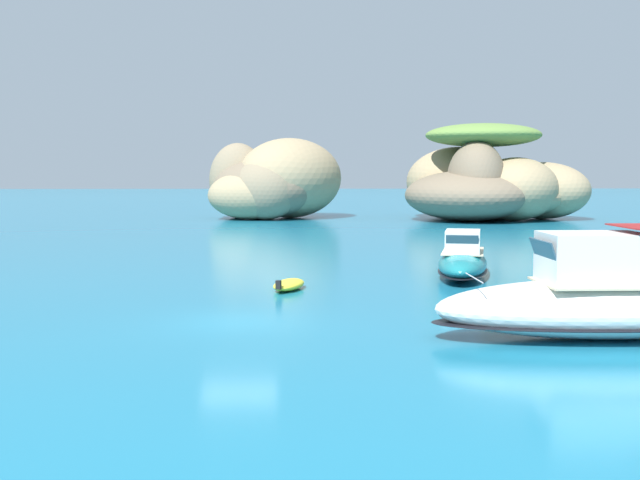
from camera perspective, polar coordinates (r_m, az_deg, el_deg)
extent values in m
plane|color=#197093|center=(26.85, -5.79, -5.80)|extent=(400.00, 400.00, 0.00)
ellipsoid|color=#9E8966|center=(85.54, 12.01, 3.07)|extent=(24.28, 23.94, 4.72)
ellipsoid|color=#9E8966|center=(88.77, 9.81, 4.10)|extent=(13.50, 13.19, 7.62)
ellipsoid|color=#9E8966|center=(86.64, 15.48, 3.41)|extent=(12.86, 13.62, 5.91)
ellipsoid|color=#756651|center=(81.79, 10.38, 3.12)|extent=(15.17, 16.69, 5.05)
ellipsoid|color=#9E8966|center=(83.09, 13.74, 3.55)|extent=(11.66, 13.21, 6.36)
ellipsoid|color=#756651|center=(81.01, 11.04, 4.14)|extent=(6.02, 8.20, 7.99)
ellipsoid|color=olive|center=(84.21, 11.54, 7.32)|extent=(11.81, 10.73, 2.40)
ellipsoid|color=#9E8966|center=(82.56, -4.92, 3.18)|extent=(9.81, 7.92, 4.99)
ellipsoid|color=#9E8966|center=(85.62, -2.13, 4.43)|extent=(15.24, 16.67, 8.48)
ellipsoid|color=#756651|center=(83.97, -4.06, 3.65)|extent=(14.62, 14.14, 6.25)
ellipsoid|color=#84755B|center=(81.99, -3.91, 3.60)|extent=(9.63, 9.38, 6.21)
ellipsoid|color=#84755B|center=(85.81, -5.86, 4.23)|extent=(7.19, 6.30, 7.96)
ellipsoid|color=#19727A|center=(38.32, 10.12, -1.67)|extent=(3.98, 7.79, 1.27)
ellipsoid|color=black|center=(38.35, 10.11, -2.09)|extent=(4.06, 7.94, 0.15)
cube|color=#C6B793|center=(38.82, 10.15, -0.78)|extent=(2.84, 4.45, 0.06)
cube|color=silver|center=(37.84, 10.13, -0.09)|extent=(2.03, 2.41, 1.05)
cube|color=#2D4756|center=(36.77, 10.08, -0.07)|extent=(1.47, 0.59, 0.56)
cylinder|color=silver|center=(35.35, 10.00, -1.05)|extent=(1.53, 0.41, 0.04)
ellipsoid|color=white|center=(25.54, 19.91, -4.59)|extent=(10.54, 3.20, 1.79)
ellipsoid|color=black|center=(25.61, 19.89, -5.48)|extent=(10.76, 3.26, 0.21)
cube|color=#C6B793|center=(25.73, 21.60, -2.86)|extent=(5.80, 2.71, 0.06)
cube|color=silver|center=(25.15, 18.90, -1.19)|extent=(2.96, 2.22, 1.47)
cube|color=#2D4756|center=(24.64, 15.66, -0.88)|extent=(0.33, 2.06, 0.78)
cylinder|color=silver|center=(24.17, 10.90, -2.65)|extent=(0.04, 2.21, 0.04)
ellipsoid|color=yellow|center=(33.78, -2.23, -3.19)|extent=(1.83, 2.81, 0.44)
cube|color=#9E998E|center=(33.77, -2.23, -3.09)|extent=(1.13, 1.92, 0.06)
cube|color=black|center=(32.43, -2.97, -3.21)|extent=(0.25, 0.25, 0.36)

